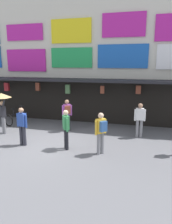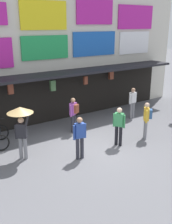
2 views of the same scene
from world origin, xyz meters
The scene contains 9 objects.
ground_plane centered at (0.00, 0.00, 0.00)m, with size 80.00×80.00×0.00m, color slate.
shopfront centered at (0.00, 4.57, 3.96)m, with size 18.00×2.60×8.00m.
bicycle_parked centered at (-2.99, 2.48, 0.39)m, with size 1.03×1.32×1.05m.
pedestrian_with_umbrella centered at (-2.64, 0.81, 1.64)m, with size 0.96×0.96×2.08m.
pedestrian_in_black centered at (1.15, -0.31, 0.95)m, with size 0.38×0.46×1.68m.
pedestrian_in_white centered at (2.63, -0.45, 0.98)m, with size 0.47×0.47×1.68m.
pedestrian_in_purple centered at (0.37, 2.02, 0.98)m, with size 0.48×0.46×1.68m.
pedestrian_in_blue centered at (-0.84, -0.38, 0.95)m, with size 0.52×0.27×1.68m.
pedestrian_in_green centered at (4.06, 1.94, 0.95)m, with size 0.53×0.26×1.68m.
Camera 2 is at (-5.80, -8.11, 4.94)m, focal length 42.73 mm.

